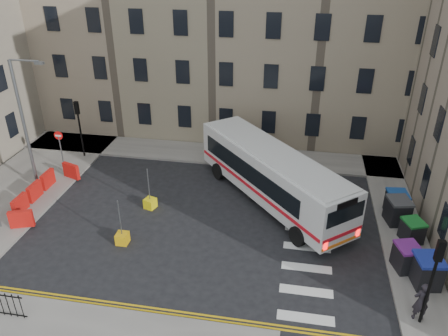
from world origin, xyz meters
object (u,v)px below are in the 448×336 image
(wheelie_bin_e, at_px, (396,203))
(bollard_yellow, at_px, (150,203))
(streetlamp, at_px, (24,124))
(wheelie_bin_d, at_px, (398,211))
(wheelie_bin_b, at_px, (406,257))
(bollard_chevron, at_px, (122,238))
(wheelie_bin_c, at_px, (412,231))
(pedestrian, at_px, (421,301))
(bus, at_px, (272,173))
(wheelie_bin_a, at_px, (427,271))

(wheelie_bin_e, relative_size, bollard_yellow, 2.31)
(streetlamp, distance_m, wheelie_bin_d, 22.07)
(wheelie_bin_b, relative_size, wheelie_bin_d, 0.94)
(wheelie_bin_b, xyz_separation_m, wheelie_bin_e, (0.30, 4.77, 0.04))
(bollard_chevron, bearing_deg, wheelie_bin_c, 10.37)
(wheelie_bin_b, distance_m, wheelie_bin_c, 2.45)
(wheelie_bin_b, bearing_deg, wheelie_bin_e, 69.87)
(wheelie_bin_c, height_order, wheelie_bin_e, wheelie_bin_e)
(streetlamp, relative_size, pedestrian, 4.41)
(wheelie_bin_c, xyz_separation_m, wheelie_bin_d, (-0.47, 1.62, 0.12))
(bus, xyz_separation_m, wheelie_bin_d, (7.05, -1.22, -0.99))
(wheelie_bin_d, distance_m, bollard_chevron, 14.91)
(bus, bearing_deg, bollard_chevron, 176.84)
(wheelie_bin_a, bearing_deg, wheelie_bin_b, 118.15)
(wheelie_bin_b, bearing_deg, wheelie_bin_a, -69.63)
(streetlamp, xyz_separation_m, wheelie_bin_d, (21.79, -0.21, -3.46))
(wheelie_bin_a, height_order, bollard_chevron, wheelie_bin_a)
(wheelie_bin_a, height_order, wheelie_bin_d, wheelie_bin_a)
(wheelie_bin_a, bearing_deg, wheelie_bin_c, 81.04)
(bollard_chevron, bearing_deg, streetlamp, 148.98)
(streetlamp, distance_m, wheelie_bin_b, 22.24)
(wheelie_bin_c, height_order, bollard_chevron, wheelie_bin_c)
(streetlamp, bearing_deg, wheelie_bin_c, -4.70)
(wheelie_bin_b, relative_size, pedestrian, 0.78)
(wheelie_bin_b, xyz_separation_m, bollard_yellow, (-13.70, 3.14, -0.51))
(wheelie_bin_e, bearing_deg, pedestrian, -98.54)
(wheelie_bin_c, height_order, pedestrian, pedestrian)
(bus, xyz_separation_m, wheelie_bin_a, (7.51, -6.11, -0.98))
(bus, bearing_deg, wheelie_bin_a, -79.82)
(wheelie_bin_d, distance_m, bollard_yellow, 13.97)
(streetlamp, xyz_separation_m, bus, (14.74, 1.01, -2.47))
(bus, bearing_deg, wheelie_bin_d, -50.52)
(wheelie_bin_b, relative_size, bollard_yellow, 2.39)
(bollard_chevron, bearing_deg, bollard_yellow, 84.70)
(bus, xyz_separation_m, wheelie_bin_e, (7.12, -0.42, -1.02))
(wheelie_bin_e, height_order, pedestrian, pedestrian)
(wheelie_bin_a, bearing_deg, bollard_yellow, 155.46)
(streetlamp, relative_size, wheelie_bin_a, 5.50)
(wheelie_bin_d, bearing_deg, wheelie_bin_b, -106.03)
(bollard_yellow, bearing_deg, bollard_chevron, -95.30)
(streetlamp, relative_size, wheelie_bin_d, 5.34)
(wheelie_bin_d, height_order, bollard_chevron, wheelie_bin_d)
(wheelie_bin_d, bearing_deg, bollard_yellow, 170.70)
(streetlamp, distance_m, wheelie_bin_e, 22.14)
(bus, bearing_deg, streetlamp, 143.22)
(bus, relative_size, wheelie_bin_c, 7.88)
(streetlamp, distance_m, bollard_yellow, 8.89)
(wheelie_bin_a, relative_size, pedestrian, 0.80)
(streetlamp, xyz_separation_m, bollard_yellow, (7.86, -1.03, -4.04))
(streetlamp, bearing_deg, bus, 3.92)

